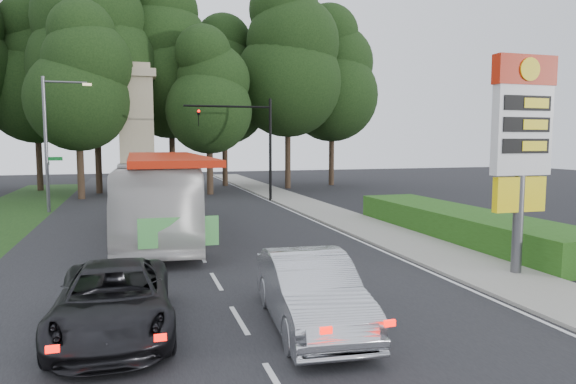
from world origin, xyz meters
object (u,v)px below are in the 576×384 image
object	(u,v)px
gas_station_pylon	(522,135)
traffic_signal_mast	(252,135)
streetlight_signs	(50,138)
transit_bus	(166,196)
sedan_silver	(311,291)
suv_charcoal	(114,300)
monument	(136,130)

from	to	relation	value
gas_station_pylon	traffic_signal_mast	size ratio (longest dim) A/B	0.95
gas_station_pylon	streetlight_signs	xyz separation A→B (m)	(-16.19, 20.01, -0.01)
transit_bus	sedan_silver	size ratio (longest dim) A/B	2.54
gas_station_pylon	suv_charcoal	xyz separation A→B (m)	(-12.00, -1.42, -3.70)
gas_station_pylon	monument	size ratio (longest dim) A/B	0.68
suv_charcoal	transit_bus	bearing A→B (deg)	81.70
streetlight_signs	traffic_signal_mast	bearing A→B (deg)	8.92
transit_bus	gas_station_pylon	bearing A→B (deg)	-38.48
monument	transit_bus	world-z (taller)	monument
streetlight_signs	transit_bus	world-z (taller)	streetlight_signs
traffic_signal_mast	sedan_silver	distance (m)	24.99
transit_bus	suv_charcoal	distance (m)	11.64
sedan_silver	gas_station_pylon	bearing A→B (deg)	21.92
transit_bus	sedan_silver	bearing A→B (deg)	-72.63
traffic_signal_mast	monument	bearing A→B (deg)	142.00
gas_station_pylon	streetlight_signs	world-z (taller)	streetlight_signs
streetlight_signs	sedan_silver	world-z (taller)	streetlight_signs
streetlight_signs	suv_charcoal	size ratio (longest dim) A/B	1.49
gas_station_pylon	streetlight_signs	size ratio (longest dim) A/B	0.86
monument	suv_charcoal	size ratio (longest dim) A/B	1.87
monument	suv_charcoal	distance (m)	29.75
monument	transit_bus	distance (m)	18.31
streetlight_signs	sedan_silver	size ratio (longest dim) A/B	1.56
gas_station_pylon	monument	world-z (taller)	monument
traffic_signal_mast	streetlight_signs	distance (m)	12.83
streetlight_signs	suv_charcoal	world-z (taller)	streetlight_signs
transit_bus	sedan_silver	world-z (taller)	transit_bus
gas_station_pylon	suv_charcoal	bearing A→B (deg)	-173.27
streetlight_signs	gas_station_pylon	bearing A→B (deg)	-51.04
gas_station_pylon	suv_charcoal	world-z (taller)	gas_station_pylon
traffic_signal_mast	suv_charcoal	world-z (taller)	traffic_signal_mast
gas_station_pylon	sedan_silver	xyz separation A→B (m)	(-7.70, -2.33, -3.61)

